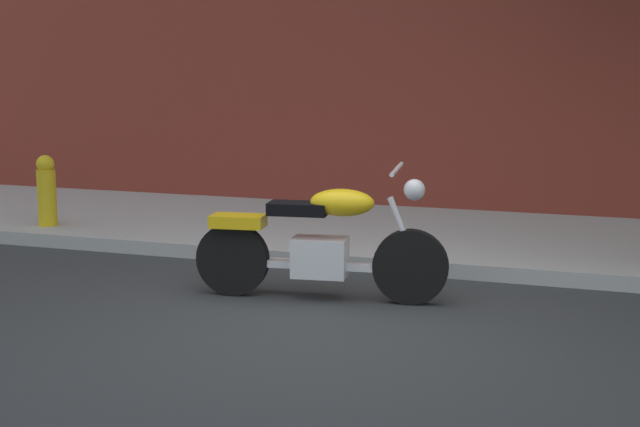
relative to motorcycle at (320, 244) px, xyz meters
name	(u,v)px	position (x,y,z in m)	size (l,w,h in m)	color
ground_plane	(326,324)	(0.26, -0.64, -0.46)	(60.00, 60.00, 0.00)	#303335
sidewalk	(417,236)	(0.26, 2.45, -0.39)	(21.17, 2.88, 0.14)	#A8A8A8
motorcycle	(320,244)	(0.00, 0.00, 0.00)	(2.07, 0.70, 1.10)	black
fire_hydrant	(47,197)	(-3.58, 1.44, 0.00)	(0.20, 0.20, 0.91)	gold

